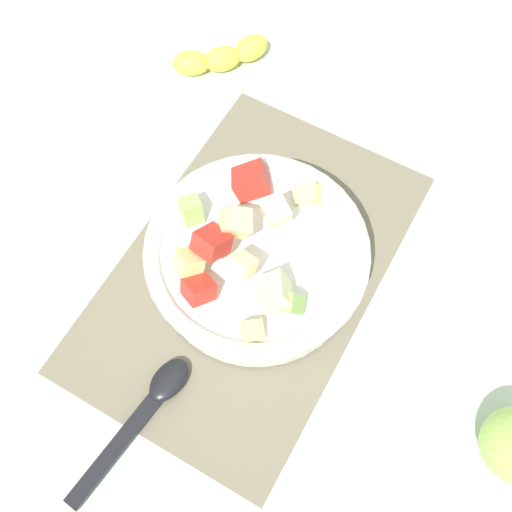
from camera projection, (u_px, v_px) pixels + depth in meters
name	position (u px, v px, depth m)	size (l,w,h in m)	color
ground_plane	(250.00, 270.00, 0.81)	(2.40, 2.40, 0.00)	silver
placemat	(250.00, 269.00, 0.81)	(0.48, 0.30, 0.01)	#756B56
salad_bowl	(255.00, 259.00, 0.76)	(0.27, 0.27, 0.12)	white
serving_spoon	(149.00, 406.00, 0.72)	(0.20, 0.05, 0.01)	black
banana_whole	(222.00, 57.00, 0.94)	(0.13, 0.12, 0.04)	yellow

